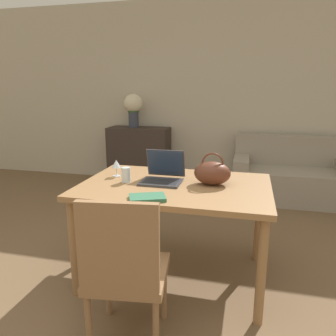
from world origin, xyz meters
The scene contains 11 objects.
wall_back centered at (0.00, 3.43, 1.35)m, with size 10.00×0.06×2.70m.
dining_table centered at (0.14, 0.75, 0.68)m, with size 1.40×0.94×0.77m.
chair centered at (0.03, -0.04, 0.51)m, with size 0.50×0.50×0.94m.
couch centered at (1.23, 2.95, 0.29)m, with size 1.49×0.80×0.82m.
sideboard centered at (-0.97, 3.15, 0.44)m, with size 0.92×0.40×0.87m.
laptop centered at (0.03, 0.82, 0.83)m, with size 0.30×0.30×0.23m.
drinking_glass centered at (-0.24, 0.71, 0.82)m, with size 0.07×0.07×0.12m.
wine_glass centered at (-0.37, 0.85, 0.86)m, with size 0.07×0.07×0.14m.
handbag centered at (0.41, 0.81, 0.86)m, with size 0.27×0.20×0.24m.
flower_vase centered at (-1.05, 3.16, 1.18)m, with size 0.28×0.28×0.50m.
book centered at (0.04, 0.37, 0.78)m, with size 0.27×0.23×0.02m.
Camera 1 is at (0.65, -1.54, 1.48)m, focal length 35.00 mm.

